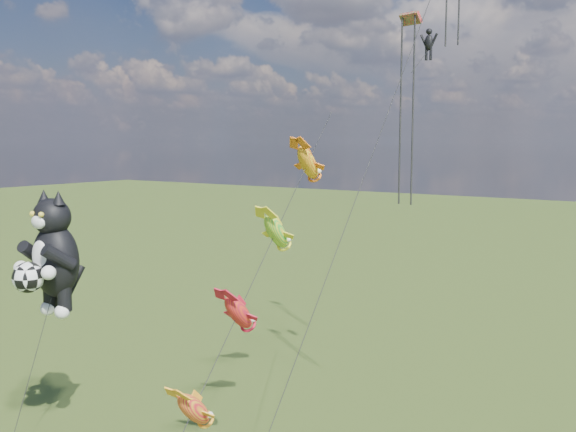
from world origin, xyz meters
The scene contains 3 objects.
cat_kite_rig centered at (5.81, 6.43, 9.11)m, with size 2.53×4.07×11.86m.
fish_windsock_rig centered at (14.14, 10.19, 8.62)m, with size 1.82×15.91×15.39m.
parafoil_rig centered at (18.04, 17.82, 18.97)m, with size 1.98×17.53×27.43m.
Camera 1 is at (29.62, -10.47, 13.94)m, focal length 40.00 mm.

